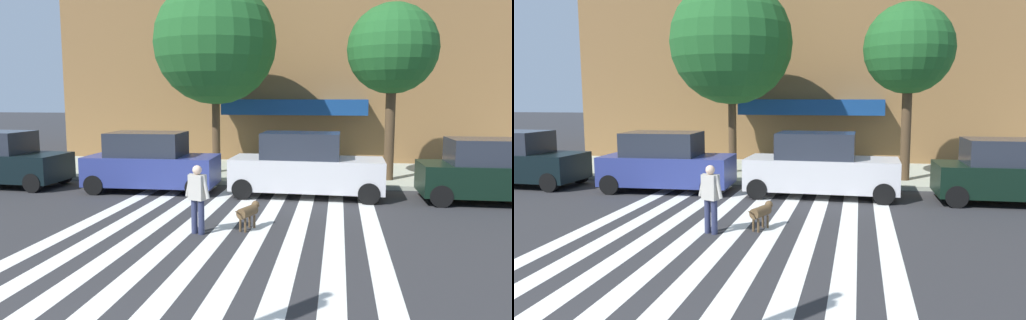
# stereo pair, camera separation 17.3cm
# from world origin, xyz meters

# --- Properties ---
(ground_plane) EXTENTS (160.00, 160.00, 0.00)m
(ground_plane) POSITION_xyz_m (0.00, 6.67, 0.00)
(ground_plane) COLOR #2B2B2D
(sidewalk_far) EXTENTS (80.00, 6.00, 0.15)m
(sidewalk_far) POSITION_xyz_m (0.00, 16.34, 0.07)
(sidewalk_far) COLOR #A7AE9A
(sidewalk_far) RESTS_ON ground_plane
(crosswalk_stripes) EXTENTS (7.65, 12.74, 0.01)m
(crosswalk_stripes) POSITION_xyz_m (1.14, 6.67, 0.00)
(crosswalk_stripes) COLOR silver
(crosswalk_stripes) RESTS_ON ground_plane
(parked_car_near_curb) EXTENTS (4.79, 2.10, 1.99)m
(parked_car_near_curb) POSITION_xyz_m (-8.20, 11.81, 0.94)
(parked_car_near_curb) COLOR black
(parked_car_near_curb) RESTS_ON ground_plane
(parked_car_behind_first) EXTENTS (4.47, 2.12, 2.03)m
(parked_car_behind_first) POSITION_xyz_m (-2.42, 11.80, 0.98)
(parked_car_behind_first) COLOR navy
(parked_car_behind_first) RESTS_ON ground_plane
(parked_car_third_in_line) EXTENTS (4.89, 1.99, 2.08)m
(parked_car_third_in_line) POSITION_xyz_m (2.83, 11.81, 0.98)
(parked_car_third_in_line) COLOR silver
(parked_car_third_in_line) RESTS_ON ground_plane
(parked_car_fourth_in_line) EXTENTS (4.61, 2.02, 1.96)m
(parked_car_fourth_in_line) POSITION_xyz_m (8.63, 11.81, 0.95)
(parked_car_fourth_in_line) COLOR black
(parked_car_fourth_in_line) RESTS_ON ground_plane
(street_tree_nearest) EXTENTS (4.94, 4.94, 7.70)m
(street_tree_nearest) POSITION_xyz_m (-1.06, 15.47, 5.37)
(street_tree_nearest) COLOR #4C3823
(street_tree_nearest) RESTS_ON sidewalk_far
(street_tree_middle) EXTENTS (3.26, 3.26, 6.43)m
(street_tree_middle) POSITION_xyz_m (5.73, 14.67, 4.91)
(street_tree_middle) COLOR #4C3823
(street_tree_middle) RESTS_ON sidewalk_far
(pedestrian_dog_walker) EXTENTS (0.69, 0.36, 1.64)m
(pedestrian_dog_walker) POSITION_xyz_m (0.64, 7.03, 0.93)
(pedestrian_dog_walker) COLOR #282D4C
(pedestrian_dog_walker) RESTS_ON ground_plane
(dog_on_leash) EXTENTS (0.50, 0.99, 0.65)m
(dog_on_leash) POSITION_xyz_m (1.75, 7.61, 0.44)
(dog_on_leash) COLOR brown
(dog_on_leash) RESTS_ON ground_plane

